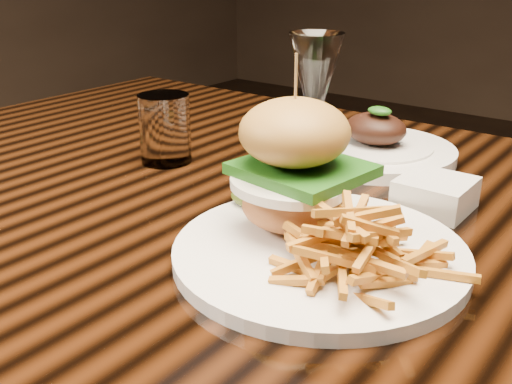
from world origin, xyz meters
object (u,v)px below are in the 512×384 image
Objects in this scene: burger_plate at (318,210)px; far_dish at (374,147)px; dining_table at (326,262)px; wine_glass at (316,73)px.

far_dish is (-0.10, 0.33, -0.04)m from burger_plate.
burger_plate reaches higher than dining_table.
burger_plate is at bearing -56.56° from wine_glass.
dining_table is 0.24m from far_dish.
far_dish is (0.03, 0.13, -0.13)m from wine_glass.
burger_plate is at bearing -64.70° from dining_table.
dining_table is at bearing -47.22° from wine_glass.
dining_table is 5.25× the size of burger_plate.
wine_glass is 0.19m from far_dish.
burger_plate is 0.35m from far_dish.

